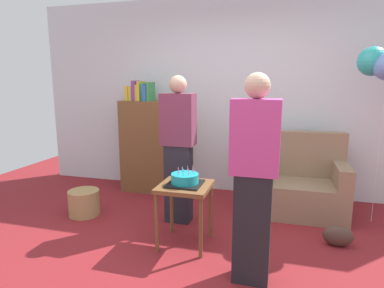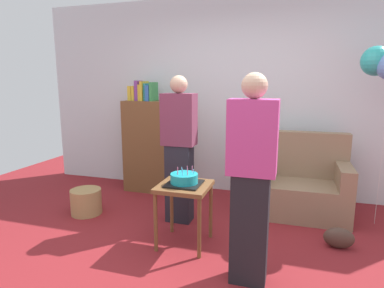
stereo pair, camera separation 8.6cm
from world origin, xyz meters
TOP-DOWN VIEW (x-y plane):
  - ground_plane at (0.00, 0.00)m, footprint 8.00×8.00m
  - wall_back at (0.00, 2.05)m, footprint 6.00×0.10m
  - couch at (0.82, 1.44)m, footprint 1.10×0.70m
  - bookshelf at (-1.20, 1.69)m, footprint 0.80×0.36m
  - side_table at (-0.25, 0.28)m, footprint 0.48×0.48m
  - birthday_cake at (-0.25, 0.28)m, footprint 0.32×0.32m
  - person_blowing_candles at (-0.48, 0.79)m, footprint 0.36×0.22m
  - person_holding_cake at (0.43, -0.13)m, footprint 0.36×0.22m
  - wicker_basket at (-1.61, 0.64)m, footprint 0.36×0.36m
  - handbag at (1.18, 0.64)m, footprint 0.28×0.14m
  - balloon_bunch at (1.60, 1.38)m, footprint 0.48×0.44m

SIDE VIEW (x-z plane):
  - ground_plane at x=0.00m, z-range 0.00..0.00m
  - handbag at x=1.18m, z-range 0.00..0.20m
  - wicker_basket at x=-1.61m, z-range 0.00..0.30m
  - couch at x=0.82m, z-range -0.14..0.82m
  - side_table at x=-0.25m, z-range 0.21..0.81m
  - birthday_cake at x=-0.25m, z-range 0.57..0.74m
  - bookshelf at x=-1.20m, z-range -0.11..1.47m
  - person_blowing_candles at x=-0.48m, z-range 0.02..1.65m
  - person_holding_cake at x=0.43m, z-range 0.02..1.65m
  - wall_back at x=0.00m, z-range 0.00..2.70m
  - balloon_bunch at x=1.60m, z-range 0.79..2.72m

